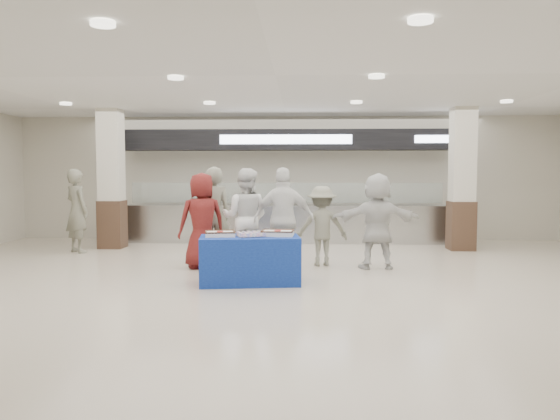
{
  "coord_description": "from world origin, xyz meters",
  "views": [
    {
      "loc": [
        0.4,
        -8.23,
        1.76
      ],
      "look_at": [
        0.0,
        1.6,
        1.07
      ],
      "focal_mm": 35.0,
      "sensor_mm": 36.0,
      "label": 1
    }
  ],
  "objects_px": {
    "display_table": "(250,260)",
    "soldier_b": "(322,226)",
    "sheet_cake_right": "(278,233)",
    "soldier_bg": "(77,211)",
    "chef_tall": "(245,218)",
    "civilian_white": "(377,221)",
    "chef_short": "(284,219)",
    "soldier_a": "(213,215)",
    "sheet_cake_left": "(220,233)",
    "civilian_maroon": "(202,221)",
    "cupcake_tray": "(251,234)"
  },
  "relations": [
    {
      "from": "display_table",
      "to": "soldier_a",
      "type": "xyz_separation_m",
      "value": [
        -0.88,
        1.89,
        0.56
      ]
    },
    {
      "from": "civilian_maroon",
      "to": "sheet_cake_left",
      "type": "bearing_deg",
      "value": 87.15
    },
    {
      "from": "sheet_cake_left",
      "to": "chef_tall",
      "type": "height_order",
      "value": "chef_tall"
    },
    {
      "from": "soldier_a",
      "to": "soldier_bg",
      "type": "distance_m",
      "value": 3.45
    },
    {
      "from": "sheet_cake_right",
      "to": "civilian_maroon",
      "type": "height_order",
      "value": "civilian_maroon"
    },
    {
      "from": "display_table",
      "to": "sheet_cake_right",
      "type": "bearing_deg",
      "value": 5.08
    },
    {
      "from": "sheet_cake_left",
      "to": "civilian_white",
      "type": "height_order",
      "value": "civilian_white"
    },
    {
      "from": "display_table",
      "to": "cupcake_tray",
      "type": "bearing_deg",
      "value": -52.35
    },
    {
      "from": "chef_tall",
      "to": "civilian_white",
      "type": "relative_size",
      "value": 1.05
    },
    {
      "from": "chef_short",
      "to": "soldier_b",
      "type": "relative_size",
      "value": 1.23
    },
    {
      "from": "sheet_cake_right",
      "to": "chef_tall",
      "type": "height_order",
      "value": "chef_tall"
    },
    {
      "from": "display_table",
      "to": "cupcake_tray",
      "type": "xyz_separation_m",
      "value": [
        0.02,
        -0.02,
        0.41
      ]
    },
    {
      "from": "display_table",
      "to": "soldier_b",
      "type": "height_order",
      "value": "soldier_b"
    },
    {
      "from": "civilian_white",
      "to": "chef_short",
      "type": "bearing_deg",
      "value": 5.73
    },
    {
      "from": "soldier_bg",
      "to": "soldier_b",
      "type": "bearing_deg",
      "value": -157.08
    },
    {
      "from": "civilian_maroon",
      "to": "soldier_b",
      "type": "distance_m",
      "value": 2.24
    },
    {
      "from": "soldier_b",
      "to": "soldier_bg",
      "type": "relative_size",
      "value": 0.82
    },
    {
      "from": "display_table",
      "to": "sheet_cake_left",
      "type": "relative_size",
      "value": 3.0
    },
    {
      "from": "sheet_cake_left",
      "to": "soldier_a",
      "type": "relative_size",
      "value": 0.28
    },
    {
      "from": "soldier_b",
      "to": "soldier_bg",
      "type": "distance_m",
      "value": 5.48
    },
    {
      "from": "sheet_cake_left",
      "to": "soldier_b",
      "type": "distance_m",
      "value": 2.4
    },
    {
      "from": "sheet_cake_left",
      "to": "civilian_white",
      "type": "distance_m",
      "value": 3.03
    },
    {
      "from": "sheet_cake_right",
      "to": "soldier_bg",
      "type": "bearing_deg",
      "value": 145.82
    },
    {
      "from": "civilian_white",
      "to": "soldier_bg",
      "type": "bearing_deg",
      "value": -18.41
    },
    {
      "from": "civilian_maroon",
      "to": "civilian_white",
      "type": "height_order",
      "value": "civilian_maroon"
    },
    {
      "from": "cupcake_tray",
      "to": "soldier_bg",
      "type": "relative_size",
      "value": 0.28
    },
    {
      "from": "chef_short",
      "to": "soldier_bg",
      "type": "height_order",
      "value": "chef_short"
    },
    {
      "from": "chef_short",
      "to": "civilian_maroon",
      "type": "bearing_deg",
      "value": -10.35
    },
    {
      "from": "display_table",
      "to": "sheet_cake_left",
      "type": "height_order",
      "value": "sheet_cake_left"
    },
    {
      "from": "civilian_white",
      "to": "soldier_a",
      "type": "bearing_deg",
      "value": -11.48
    },
    {
      "from": "chef_short",
      "to": "civilian_white",
      "type": "xyz_separation_m",
      "value": [
        1.69,
        0.26,
        -0.05
      ]
    },
    {
      "from": "civilian_maroon",
      "to": "soldier_bg",
      "type": "xyz_separation_m",
      "value": [
        -3.08,
        1.81,
        0.04
      ]
    },
    {
      "from": "sheet_cake_right",
      "to": "soldier_a",
      "type": "height_order",
      "value": "soldier_a"
    },
    {
      "from": "civilian_maroon",
      "to": "soldier_b",
      "type": "relative_size",
      "value": 1.17
    },
    {
      "from": "chef_tall",
      "to": "civilian_white",
      "type": "height_order",
      "value": "chef_tall"
    },
    {
      "from": "chef_short",
      "to": "soldier_bg",
      "type": "relative_size",
      "value": 1.01
    },
    {
      "from": "civilian_maroon",
      "to": "soldier_bg",
      "type": "relative_size",
      "value": 0.96
    },
    {
      "from": "cupcake_tray",
      "to": "soldier_b",
      "type": "xyz_separation_m",
      "value": [
        1.17,
        1.74,
        -0.04
      ]
    },
    {
      "from": "chef_tall",
      "to": "civilian_white",
      "type": "xyz_separation_m",
      "value": [
        2.42,
        -0.13,
        -0.04
      ]
    },
    {
      "from": "chef_short",
      "to": "soldier_b",
      "type": "xyz_separation_m",
      "value": [
        0.69,
        0.54,
        -0.17
      ]
    },
    {
      "from": "civilian_maroon",
      "to": "soldier_a",
      "type": "relative_size",
      "value": 0.94
    },
    {
      "from": "sheet_cake_left",
      "to": "cupcake_tray",
      "type": "bearing_deg",
      "value": -0.32
    },
    {
      "from": "sheet_cake_left",
      "to": "chef_short",
      "type": "relative_size",
      "value": 0.28
    },
    {
      "from": "chef_short",
      "to": "chef_tall",
      "type": "bearing_deg",
      "value": -31.21
    },
    {
      "from": "sheet_cake_left",
      "to": "civilian_maroon",
      "type": "relative_size",
      "value": 0.29
    },
    {
      "from": "sheet_cake_right",
      "to": "chef_short",
      "type": "bearing_deg",
      "value": 86.64
    },
    {
      "from": "chef_short",
      "to": "soldier_a",
      "type": "bearing_deg",
      "value": -30.83
    },
    {
      "from": "display_table",
      "to": "sheet_cake_right",
      "type": "distance_m",
      "value": 0.62
    },
    {
      "from": "chef_short",
      "to": "soldier_b",
      "type": "height_order",
      "value": "chef_short"
    },
    {
      "from": "sheet_cake_left",
      "to": "sheet_cake_right",
      "type": "xyz_separation_m",
      "value": [
        0.9,
        0.11,
        0.0
      ]
    }
  ]
}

